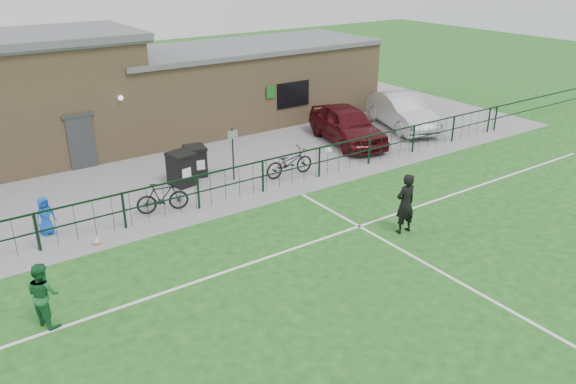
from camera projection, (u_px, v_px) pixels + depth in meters
ground at (407, 310)px, 13.34m from camera, size 90.00×90.00×0.00m
paving_strip at (173, 155)px, 23.54m from camera, size 34.00×13.00×0.02m
pitch_line_touch at (242, 200)px, 19.23m from camera, size 28.00×0.10×0.01m
pitch_line_mid at (307, 244)px, 16.36m from camera, size 28.00×0.10×0.01m
pitch_line_perp at (463, 284)px, 14.38m from camera, size 0.10×16.00×0.01m
perimeter_fence at (238, 182)px, 19.15m from camera, size 28.00×0.10×1.20m
wheelie_bin_left at (181, 170)px, 20.26m from camera, size 0.91×0.99×1.14m
wheelie_bin_right at (195, 162)px, 21.13m from camera, size 0.83×0.91×1.07m
sign_post at (233, 154)px, 20.53m from camera, size 0.08×0.08×2.00m
car_maroon at (347, 125)px, 24.69m from camera, size 2.94×5.12×1.64m
car_silver at (402, 111)px, 26.79m from camera, size 3.15×5.19×1.61m
bicycle_d at (162, 197)px, 18.16m from camera, size 1.76×0.83×1.02m
bicycle_e at (289, 163)px, 21.10m from camera, size 2.03×0.76×1.05m
spectator_child at (45, 216)px, 16.68m from camera, size 0.67×0.53×1.19m
goalkeeper_kick at (404, 203)px, 16.73m from camera, size 1.06×3.32×1.99m
outfield_player at (43, 294)px, 12.58m from camera, size 0.83×0.92×1.56m
ball_ground at (97, 241)px, 16.28m from camera, size 0.22×0.22×0.22m
clubhouse at (122, 92)px, 24.47m from camera, size 24.25×5.40×4.96m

